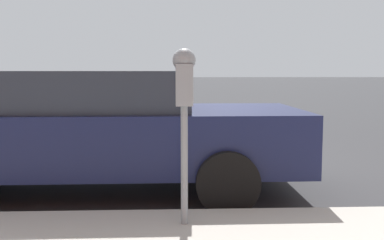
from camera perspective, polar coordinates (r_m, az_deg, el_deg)
ground_plane at (r=6.45m, az=-3.10°, el=-6.54°), size 220.00×220.00×0.00m
parking_meter at (r=3.70m, az=-1.00°, el=3.68°), size 0.21×0.19×1.47m
car_navy at (r=5.38m, az=-13.81°, el=-0.96°), size 2.04×5.00×1.42m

